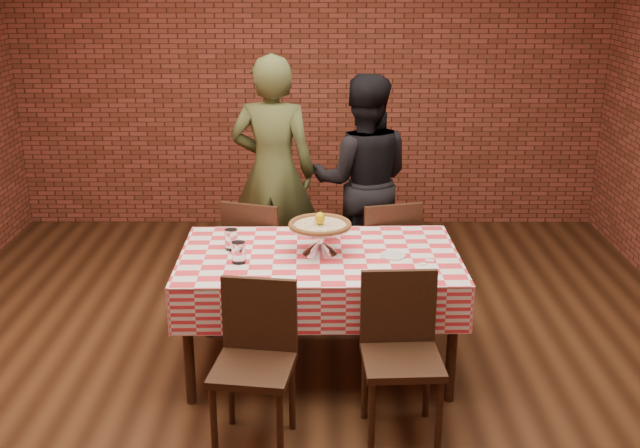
% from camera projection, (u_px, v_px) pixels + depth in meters
% --- Properties ---
extents(ground, '(6.00, 6.00, 0.00)m').
position_uv_depth(ground, '(303.00, 379.00, 4.65)').
color(ground, black).
rests_on(ground, ground).
extents(back_wall, '(5.50, 0.00, 5.50)m').
position_uv_depth(back_wall, '(309.00, 74.00, 7.02)').
color(back_wall, brown).
rests_on(back_wall, ground).
extents(table, '(1.68, 1.03, 0.75)m').
position_uv_depth(table, '(319.00, 311.00, 4.69)').
color(table, '#352113').
rests_on(table, ground).
extents(tablecloth, '(1.71, 1.06, 0.28)m').
position_uv_depth(tablecloth, '(319.00, 276.00, 4.62)').
color(tablecloth, '#E4323C').
rests_on(tablecloth, table).
extents(pizza_stand, '(0.45, 0.45, 0.17)m').
position_uv_depth(pizza_stand, '(320.00, 240.00, 4.56)').
color(pizza_stand, silver).
rests_on(pizza_stand, tablecloth).
extents(pizza, '(0.44, 0.44, 0.03)m').
position_uv_depth(pizza, '(320.00, 225.00, 4.53)').
color(pizza, beige).
rests_on(pizza, pizza_stand).
extents(lemon, '(0.07, 0.07, 0.08)m').
position_uv_depth(lemon, '(320.00, 218.00, 4.52)').
color(lemon, yellow).
rests_on(lemon, pizza).
extents(water_glass_left, '(0.08, 0.08, 0.13)m').
position_uv_depth(water_glass_left, '(239.00, 253.00, 4.41)').
color(water_glass_left, white).
rests_on(water_glass_left, tablecloth).
extents(water_glass_right, '(0.08, 0.08, 0.13)m').
position_uv_depth(water_glass_right, '(231.00, 239.00, 4.62)').
color(water_glass_right, white).
rests_on(water_glass_right, tablecloth).
extents(side_plate, '(0.16, 0.16, 0.01)m').
position_uv_depth(side_plate, '(393.00, 256.00, 4.53)').
color(side_plate, white).
rests_on(side_plate, tablecloth).
extents(sweetener_packet_a, '(0.06, 0.05, 0.00)m').
position_uv_depth(sweetener_packet_a, '(422.00, 264.00, 4.41)').
color(sweetener_packet_a, white).
rests_on(sweetener_packet_a, tablecloth).
extents(sweetener_packet_b, '(0.06, 0.04, 0.00)m').
position_uv_depth(sweetener_packet_b, '(430.00, 261.00, 4.46)').
color(sweetener_packet_b, white).
rests_on(sweetener_packet_b, tablecloth).
extents(condiment_caddy, '(0.12, 0.10, 0.14)m').
position_uv_depth(condiment_caddy, '(330.00, 228.00, 4.80)').
color(condiment_caddy, silver).
rests_on(condiment_caddy, tablecloth).
extents(chair_near_left, '(0.45, 0.45, 0.88)m').
position_uv_depth(chair_near_left, '(253.00, 371.00, 3.88)').
color(chair_near_left, '#352113').
rests_on(chair_near_left, ground).
extents(chair_near_right, '(0.43, 0.43, 0.89)m').
position_uv_depth(chair_near_right, '(402.00, 362.00, 3.96)').
color(chair_near_right, '#352113').
rests_on(chair_near_right, ground).
extents(chair_far_left, '(0.51, 0.51, 0.89)m').
position_uv_depth(chair_far_left, '(261.00, 256.00, 5.39)').
color(chair_far_left, '#352113').
rests_on(chair_far_left, ground).
extents(chair_far_right, '(0.49, 0.49, 0.89)m').
position_uv_depth(chair_far_right, '(383.00, 257.00, 5.39)').
color(chair_far_right, '#352113').
rests_on(chair_far_right, ground).
extents(diner_olive, '(0.71, 0.51, 1.80)m').
position_uv_depth(diner_olive, '(273.00, 172.00, 5.83)').
color(diner_olive, '#474F29').
rests_on(diner_olive, ground).
extents(diner_black, '(0.82, 0.65, 1.65)m').
position_uv_depth(diner_black, '(363.00, 181.00, 5.85)').
color(diner_black, black).
rests_on(diner_black, ground).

